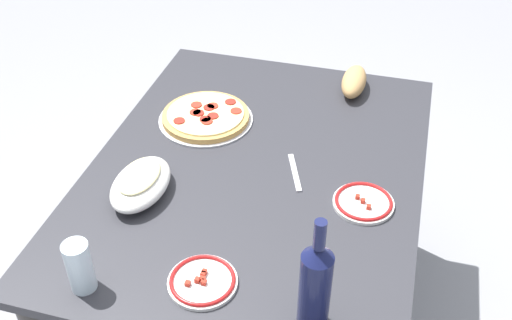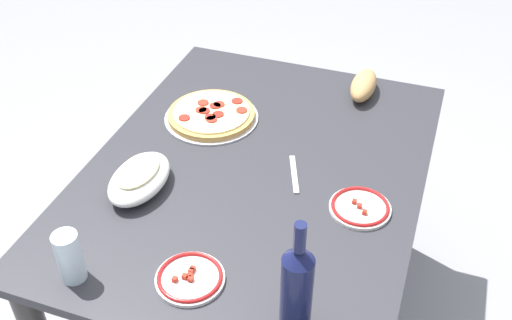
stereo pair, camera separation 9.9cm
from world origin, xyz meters
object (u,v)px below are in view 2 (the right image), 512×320
at_px(dining_table, 256,198).
at_px(bread_loaf, 364,85).
at_px(baked_pasta_dish, 139,177).
at_px(water_glass, 69,257).
at_px(wine_bottle, 297,288).
at_px(side_plate_near, 190,278).
at_px(side_plate_far, 360,207).
at_px(pepperoni_pizza, 211,115).

height_order(dining_table, bread_loaf, bread_loaf).
xyz_separation_m(baked_pasta_dish, water_glass, (-0.35, -0.00, 0.03)).
xyz_separation_m(dining_table, wine_bottle, (-0.50, -0.27, 0.25)).
height_order(baked_pasta_dish, wine_bottle, wine_bottle).
bearing_deg(side_plate_near, side_plate_far, -41.14).
bearing_deg(dining_table, bread_loaf, -22.89).
bearing_deg(pepperoni_pizza, water_glass, 176.12).
bearing_deg(wine_bottle, side_plate_near, 80.89).
xyz_separation_m(wine_bottle, bread_loaf, (1.01, 0.05, -0.09)).
height_order(pepperoni_pizza, baked_pasta_dish, baked_pasta_dish).
bearing_deg(baked_pasta_dish, side_plate_near, -133.98).
distance_m(pepperoni_pizza, wine_bottle, 0.86).
bearing_deg(bread_loaf, side_plate_near, 167.14).
xyz_separation_m(dining_table, side_plate_far, (-0.08, -0.33, 0.13)).
relative_size(wine_bottle, bread_loaf, 1.61).
xyz_separation_m(baked_pasta_dish, bread_loaf, (0.70, -0.49, -0.00)).
bearing_deg(baked_pasta_dish, bread_loaf, -35.05).
relative_size(dining_table, side_plate_near, 7.54).
xyz_separation_m(pepperoni_pizza, wine_bottle, (-0.70, -0.49, 0.11)).
distance_m(dining_table, pepperoni_pizza, 0.33).
distance_m(baked_pasta_dish, water_glass, 0.35).
height_order(baked_pasta_dish, side_plate_far, baked_pasta_dish).
distance_m(baked_pasta_dish, side_plate_near, 0.38).
bearing_deg(side_plate_near, pepperoni_pizza, 18.45).
bearing_deg(baked_pasta_dish, side_plate_far, -78.91).
relative_size(dining_table, baked_pasta_dish, 5.32).
xyz_separation_m(pepperoni_pizza, water_glass, (-0.74, 0.05, 0.06)).
relative_size(side_plate_far, bread_loaf, 0.86).
bearing_deg(dining_table, water_glass, 153.09).
bearing_deg(side_plate_near, wine_bottle, -99.11).
distance_m(dining_table, bread_loaf, 0.57).
bearing_deg(water_glass, baked_pasta_dish, 0.70).
xyz_separation_m(pepperoni_pizza, side_plate_near, (-0.66, -0.22, -0.01)).
bearing_deg(baked_pasta_dish, wine_bottle, -119.31).
distance_m(water_glass, side_plate_near, 0.29).
bearing_deg(dining_table, side_plate_near, 179.22).
relative_size(side_plate_near, bread_loaf, 0.86).
xyz_separation_m(wine_bottle, water_glass, (-0.04, 0.54, -0.06)).
bearing_deg(pepperoni_pizza, bread_loaf, -54.65).
relative_size(water_glass, side_plate_near, 0.82).
xyz_separation_m(dining_table, bread_loaf, (0.51, -0.21, 0.16)).
height_order(pepperoni_pizza, water_glass, water_glass).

